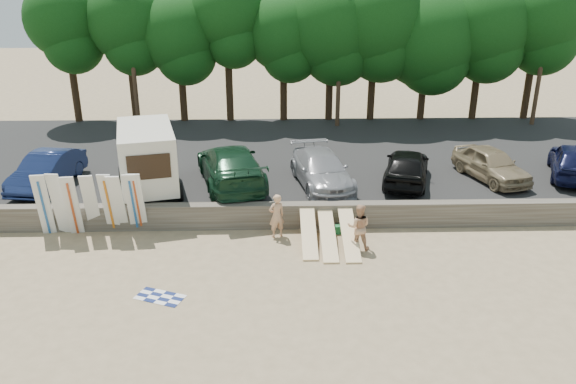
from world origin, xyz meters
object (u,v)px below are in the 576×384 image
car_3 (407,166)px  cooler (339,229)px  car_0 (47,170)px  car_4 (491,164)px  beachgoer_b (359,227)px  car_2 (322,170)px  box_trailer (147,156)px  car_1 (231,165)px  car_5 (574,161)px  beachgoer_a (277,216)px

car_3 → cooler: (-3.36, -3.60, -1.32)m
car_0 → car_4: car_0 is taller
beachgoer_b → car_4: bearing=-133.9°
car_2 → beachgoer_b: bearing=-88.5°
box_trailer → car_2: size_ratio=0.95×
cooler → car_3: bearing=35.3°
car_1 → beachgoer_b: bearing=121.6°
car_3 → car_5: car_5 is taller
car_4 → car_2: bearing=168.7°
beachgoer_b → car_3: bearing=-111.9°
car_5 → cooler: (-11.07, -4.11, -1.33)m
car_4 → cooler: (-7.24, -3.95, -1.26)m
box_trailer → car_4: box_trailer is taller
car_1 → car_4: (11.60, 0.33, -0.15)m
car_0 → cooler: bearing=-8.1°
car_0 → car_1: car_1 is taller
car_2 → car_5: bearing=-6.4°
box_trailer → car_3: size_ratio=1.04×
car_1 → car_4: size_ratio=1.42×
box_trailer → cooler: box_trailer is taller
car_0 → car_1: (7.94, 0.03, 0.13)m
car_4 → beachgoer_b: (-6.68, -5.27, -0.56)m
car_1 → beachgoer_a: size_ratio=3.49×
car_0 → car_1: bearing=8.4°
car_4 → box_trailer: bearing=168.2°
beachgoer_a → box_trailer: bearing=-53.8°
car_0 → cooler: size_ratio=11.81×
cooler → beachgoer_a: bearing=174.1°
beachgoer_b → cooler: 1.60m
car_0 → car_4: bearing=9.2°
car_2 → car_3: car_3 is taller
car_2 → car_5: car_5 is taller
car_1 → beachgoer_b: (4.92, -4.94, -0.71)m
car_2 → beachgoer_b: 4.81m
beachgoer_b → box_trailer: bearing=-19.2°
car_1 → car_2: 3.96m
car_4 → cooler: size_ratio=11.18×
car_4 → car_3: bearing=169.4°
box_trailer → car_0: size_ratio=1.06×
car_1 → car_3: bearing=166.6°
box_trailer → cooler: 8.57m
beachgoer_b → cooler: beachgoer_b is taller
car_0 → beachgoer_a: 10.63m
car_4 → beachgoer_a: 10.52m
car_1 → car_3: (7.72, -0.01, -0.10)m
car_5 → cooler: bearing=42.5°
car_2 → car_4: size_ratio=1.18×
car_2 → beachgoer_a: (-1.99, -3.60, -0.57)m
car_0 → car_4: 19.54m
car_3 → beachgoer_b: (-2.80, -4.92, -0.61)m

